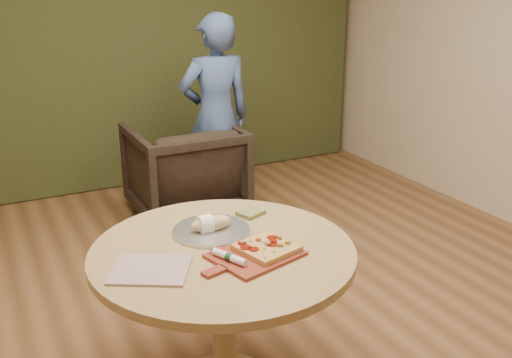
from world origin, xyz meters
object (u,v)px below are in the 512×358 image
at_px(serving_tray, 211,230).
at_px(pedestal_table, 223,277).
at_px(flatbread_pizza, 266,247).
at_px(person_standing, 216,117).
at_px(bread_roll, 209,224).
at_px(armchair, 185,167).
at_px(pizza_paddle, 254,255).
at_px(cutlery_roll, 229,257).

bearing_deg(serving_tray, pedestal_table, -96.37).
bearing_deg(pedestal_table, serving_tray, 83.63).
xyz_separation_m(flatbread_pizza, person_standing, (0.70, 2.19, 0.03)).
distance_m(bread_roll, person_standing, 2.06).
xyz_separation_m(armchair, person_standing, (0.27, -0.02, 0.38)).
bearing_deg(pizza_paddle, cutlery_roll, 168.45).
bearing_deg(serving_tray, cutlery_roll, -99.38).
relative_size(pizza_paddle, bread_roll, 2.45).
height_order(flatbread_pizza, armchair, armchair).
bearing_deg(person_standing, bread_roll, 68.87).
bearing_deg(cutlery_roll, bread_roll, 58.49).
distance_m(pedestal_table, cutlery_roll, 0.23).
height_order(pizza_paddle, person_standing, person_standing).
xyz_separation_m(pizza_paddle, cutlery_roll, (-0.11, -0.01, 0.02)).
distance_m(pedestal_table, bread_roll, 0.25).
height_order(pedestal_table, pizza_paddle, pizza_paddle).
bearing_deg(flatbread_pizza, cutlery_roll, -174.95).
bearing_deg(cutlery_roll, pizza_paddle, -20.15).
bearing_deg(armchair, person_standing, 175.73).
bearing_deg(pizza_paddle, flatbread_pizza, -7.40).
height_order(pizza_paddle, serving_tray, serving_tray).
distance_m(flatbread_pizza, cutlery_roll, 0.18).
distance_m(armchair, person_standing, 0.47).
xyz_separation_m(pedestal_table, cutlery_roll, (-0.03, -0.14, 0.17)).
bearing_deg(pedestal_table, pizza_paddle, -59.13).
bearing_deg(cutlery_roll, flatbread_pizza, -18.64).
bearing_deg(serving_tray, flatbread_pizza, -67.21).
bearing_deg(bread_roll, flatbread_pizza, -65.80).
distance_m(serving_tray, bread_roll, 0.04).
relative_size(pizza_paddle, cutlery_roll, 2.48).
distance_m(pizza_paddle, cutlery_roll, 0.12).
height_order(pedestal_table, serving_tray, serving_tray).
relative_size(flatbread_pizza, cutlery_roll, 1.42).
bearing_deg(pizza_paddle, person_standing, 55.77).
bearing_deg(person_standing, serving_tray, 69.10).
bearing_deg(person_standing, pedestal_table, 70.44).
bearing_deg(armchair, serving_tray, 73.64).
bearing_deg(person_standing, flatbread_pizza, 75.03).
bearing_deg(flatbread_pizza, person_standing, 72.32).
distance_m(pizza_paddle, flatbread_pizza, 0.07).
height_order(pizza_paddle, armchair, armchair).
relative_size(pedestal_table, flatbread_pizza, 4.27).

